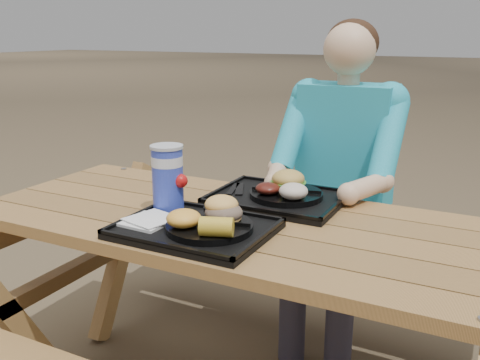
% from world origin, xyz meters
% --- Properties ---
extents(picnic_table, '(1.80, 1.49, 0.75)m').
position_xyz_m(picnic_table, '(0.00, 0.00, 0.38)').
color(picnic_table, '#999999').
rests_on(picnic_table, ground).
extents(tray_near, '(0.45, 0.35, 0.02)m').
position_xyz_m(tray_near, '(-0.06, -0.18, 0.76)').
color(tray_near, black).
rests_on(tray_near, picnic_table).
extents(tray_far, '(0.45, 0.35, 0.02)m').
position_xyz_m(tray_far, '(0.04, 0.21, 0.76)').
color(tray_far, black).
rests_on(tray_far, picnic_table).
extents(plate_near, '(0.26, 0.26, 0.02)m').
position_xyz_m(plate_near, '(-0.01, -0.18, 0.78)').
color(plate_near, black).
rests_on(plate_near, tray_near).
extents(plate_far, '(0.26, 0.26, 0.02)m').
position_xyz_m(plate_far, '(0.07, 0.22, 0.78)').
color(plate_far, black).
rests_on(plate_far, tray_far).
extents(napkin_stack, '(0.15, 0.15, 0.02)m').
position_xyz_m(napkin_stack, '(-0.21, -0.22, 0.78)').
color(napkin_stack, white).
rests_on(napkin_stack, tray_near).
extents(soda_cup, '(0.10, 0.10, 0.21)m').
position_xyz_m(soda_cup, '(-0.23, -0.07, 0.87)').
color(soda_cup, '#182CB5').
rests_on(soda_cup, tray_near).
extents(condiment_bbq, '(0.04, 0.04, 0.03)m').
position_xyz_m(condiment_bbq, '(-0.07, -0.07, 0.78)').
color(condiment_bbq, black).
rests_on(condiment_bbq, tray_near).
extents(condiment_mustard, '(0.05, 0.05, 0.03)m').
position_xyz_m(condiment_mustard, '(-0.01, -0.04, 0.79)').
color(condiment_mustard, gold).
rests_on(condiment_mustard, tray_near).
extents(sandwich, '(0.11, 0.11, 0.11)m').
position_xyz_m(sandwich, '(0.01, -0.13, 0.85)').
color(sandwich, '#F6B456').
rests_on(sandwich, plate_near).
extents(mac_cheese, '(0.10, 0.10, 0.05)m').
position_xyz_m(mac_cheese, '(-0.06, -0.24, 0.82)').
color(mac_cheese, '#FFBC43').
rests_on(mac_cheese, plate_near).
extents(corn_cob, '(0.12, 0.12, 0.05)m').
position_xyz_m(corn_cob, '(0.06, -0.26, 0.82)').
color(corn_cob, gold).
rests_on(corn_cob, plate_near).
extents(cutlery_far, '(0.09, 0.15, 0.01)m').
position_xyz_m(cutlery_far, '(-0.12, 0.23, 0.77)').
color(cutlery_far, black).
rests_on(cutlery_far, tray_far).
extents(burger, '(0.12, 0.12, 0.11)m').
position_xyz_m(burger, '(0.06, 0.26, 0.84)').
color(burger, gold).
rests_on(burger, plate_far).
extents(baked_beans, '(0.09, 0.09, 0.04)m').
position_xyz_m(baked_beans, '(0.02, 0.17, 0.81)').
color(baked_beans, '#501710').
rests_on(baked_beans, plate_far).
extents(potato_salad, '(0.10, 0.10, 0.05)m').
position_xyz_m(potato_salad, '(0.12, 0.16, 0.82)').
color(potato_salad, beige).
rests_on(potato_salad, plate_far).
extents(diner, '(0.48, 0.84, 1.28)m').
position_xyz_m(diner, '(0.14, 0.70, 0.64)').
color(diner, '#1BAEBE').
rests_on(diner, ground).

